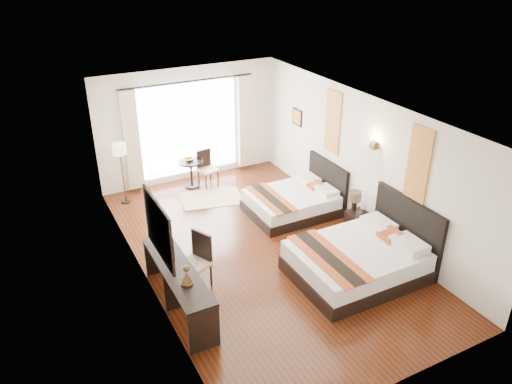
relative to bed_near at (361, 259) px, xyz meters
name	(u,v)px	position (x,y,z in m)	size (l,w,h in m)	color
floor	(262,250)	(-1.18, 1.53, -0.33)	(4.50, 7.50, 0.01)	#361409
ceiling	(262,111)	(-1.18, 1.53, 2.46)	(4.50, 7.50, 0.02)	white
wall_headboard	(360,162)	(1.07, 1.53, 1.07)	(0.01, 7.50, 2.80)	silver
wall_desk	(141,213)	(-3.42, 1.53, 1.07)	(0.01, 7.50, 2.80)	silver
wall_window	(189,125)	(-1.18, 5.27, 1.07)	(4.50, 0.01, 2.80)	silver
wall_entry	(406,303)	(-1.18, -2.22, 1.07)	(4.50, 0.01, 2.80)	silver
window_glass	(189,129)	(-1.18, 5.26, 0.97)	(2.40, 0.02, 2.20)	white
sheer_curtain	(190,130)	(-1.18, 5.20, 0.97)	(2.30, 0.02, 2.10)	white
drape_left	(131,141)	(-2.63, 5.16, 0.95)	(0.35, 0.14, 2.35)	beige
drape_right	(245,122)	(0.27, 5.16, 0.95)	(0.35, 0.14, 2.35)	beige
art_panel_near	(418,164)	(1.05, 0.00, 1.62)	(0.03, 0.50, 1.35)	maroon
art_panel_far	(333,122)	(1.05, 2.51, 1.62)	(0.03, 0.50, 1.35)	maroon
wall_sconce	(374,145)	(1.01, 1.13, 1.59)	(0.10, 0.14, 0.14)	#49331A
mirror_frame	(158,229)	(-3.40, 0.65, 1.22)	(0.04, 1.25, 0.95)	black
mirror_glass	(160,228)	(-3.37, 0.65, 1.22)	(0.01, 1.12, 0.82)	white
bed_near	(361,259)	(0.00, 0.00, 0.00)	(2.26, 1.76, 1.27)	black
bed_far	(295,201)	(0.18, 2.51, -0.05)	(1.89, 1.48, 1.06)	black
nightstand	(358,224)	(0.84, 1.13, -0.09)	(0.40, 0.49, 0.47)	black
table_lamp	(355,197)	(0.81, 1.28, 0.45)	(0.26, 0.26, 0.41)	black
vase	(363,212)	(0.83, 1.03, 0.24)	(0.14, 0.14, 0.15)	black
console_desk	(179,288)	(-3.17, 0.65, 0.05)	(0.50, 2.20, 0.76)	black
television	(166,241)	(-3.15, 1.20, 0.63)	(0.71, 0.09, 0.41)	black
bronze_figurine	(187,277)	(-3.17, 0.19, 0.57)	(0.20, 0.20, 0.29)	#49331A
desk_chair	(196,271)	(-2.73, 1.04, -0.02)	(0.61, 0.61, 1.00)	beige
floor_lamp	(120,153)	(-3.01, 4.71, 0.88)	(0.29, 0.29, 1.44)	black
side_table	(191,174)	(-1.37, 4.79, 0.01)	(0.58, 0.58, 0.67)	black
fruit_bowl	(189,160)	(-1.38, 4.82, 0.37)	(0.23, 0.23, 0.06)	#453018
window_chair	(208,175)	(-0.98, 4.70, -0.06)	(0.46, 0.46, 0.87)	beige
jute_rug	(212,198)	(-1.19, 3.96, -0.32)	(1.38, 0.94, 0.01)	tan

